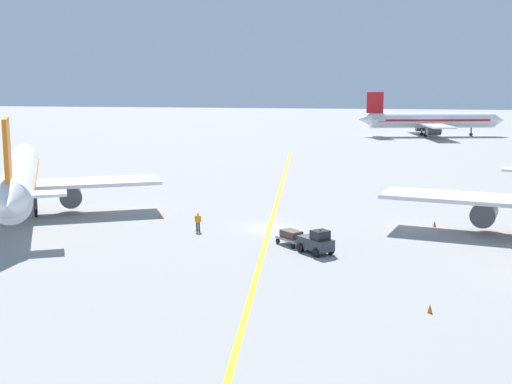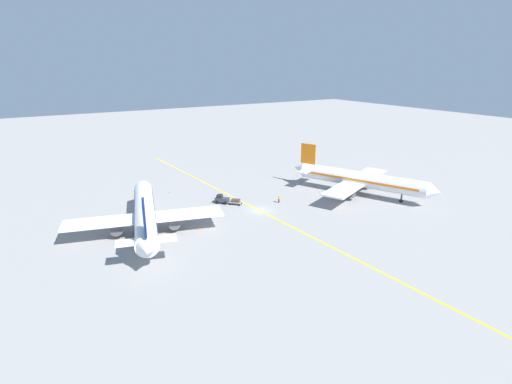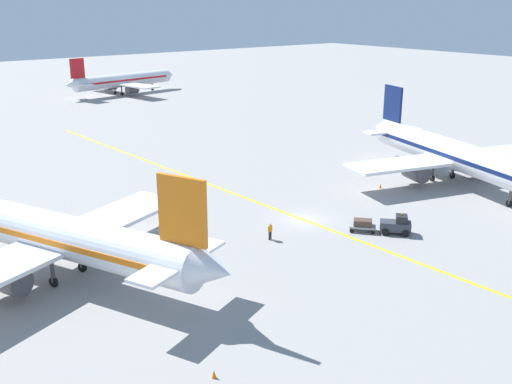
{
  "view_description": "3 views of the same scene",
  "coord_description": "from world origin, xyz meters",
  "px_view_note": "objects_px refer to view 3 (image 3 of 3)",
  "views": [
    {
      "loc": [
        7.26,
        -63.68,
        14.5
      ],
      "look_at": [
        -0.5,
        -5.7,
        4.34
      ],
      "focal_mm": 50.0,
      "sensor_mm": 36.0,
      "label": 1
    },
    {
      "loc": [
        41.75,
        66.79,
        29.67
      ],
      "look_at": [
        0.34,
        -1.1,
        3.92
      ],
      "focal_mm": 28.0,
      "sensor_mm": 36.0,
      "label": 2
    },
    {
      "loc": [
        -40.12,
        -44.25,
        22.12
      ],
      "look_at": [
        -4.45,
        2.45,
        3.33
      ],
      "focal_mm": 42.0,
      "sensor_mm": 36.0,
      "label": 3
    }
  ],
  "objects_px": {
    "airplane_distant_taxiing": "(122,81)",
    "traffic_cone_mid_apron": "(214,374)",
    "baggage_cart_trailing": "(363,224)",
    "ground_crew_worker": "(270,231)",
    "airplane_adjacent_stand": "(453,155)",
    "traffic_cone_far_edge": "(380,186)",
    "baggage_tug_dark": "(396,225)",
    "traffic_cone_near_nose": "(199,233)",
    "airplane_at_gate": "(51,234)"
  },
  "relations": [
    {
      "from": "airplane_at_gate",
      "to": "traffic_cone_far_edge",
      "type": "relative_size",
      "value": 61.4
    },
    {
      "from": "airplane_distant_taxiing",
      "to": "ground_crew_worker",
      "type": "distance_m",
      "value": 101.36
    },
    {
      "from": "ground_crew_worker",
      "to": "traffic_cone_mid_apron",
      "type": "xyz_separation_m",
      "value": [
        -16.75,
        -15.41,
        -0.63
      ]
    },
    {
      "from": "airplane_adjacent_stand",
      "to": "baggage_cart_trailing",
      "type": "height_order",
      "value": "airplane_adjacent_stand"
    },
    {
      "from": "baggage_cart_trailing",
      "to": "ground_crew_worker",
      "type": "distance_m",
      "value": 9.62
    },
    {
      "from": "airplane_adjacent_stand",
      "to": "baggage_cart_trailing",
      "type": "distance_m",
      "value": 22.06
    },
    {
      "from": "airplane_adjacent_stand",
      "to": "traffic_cone_near_nose",
      "type": "distance_m",
      "value": 35.43
    },
    {
      "from": "baggage_cart_trailing",
      "to": "traffic_cone_far_edge",
      "type": "bearing_deg",
      "value": 34.8
    },
    {
      "from": "airplane_adjacent_stand",
      "to": "baggage_tug_dark",
      "type": "bearing_deg",
      "value": -159.17
    },
    {
      "from": "airplane_at_gate",
      "to": "traffic_cone_far_edge",
      "type": "height_order",
      "value": "airplane_at_gate"
    },
    {
      "from": "baggage_tug_dark",
      "to": "traffic_cone_near_nose",
      "type": "bearing_deg",
      "value": 144.01
    },
    {
      "from": "traffic_cone_far_edge",
      "to": "airplane_distant_taxiing",
      "type": "bearing_deg",
      "value": 84.35
    },
    {
      "from": "traffic_cone_mid_apron",
      "to": "traffic_cone_far_edge",
      "type": "relative_size",
      "value": 1.0
    },
    {
      "from": "baggage_cart_trailing",
      "to": "ground_crew_worker",
      "type": "xyz_separation_m",
      "value": [
        -8.78,
        3.93,
        0.15
      ]
    },
    {
      "from": "baggage_tug_dark",
      "to": "traffic_cone_far_edge",
      "type": "relative_size",
      "value": 5.88
    },
    {
      "from": "airplane_adjacent_stand",
      "to": "ground_crew_worker",
      "type": "distance_m",
      "value": 30.24
    },
    {
      "from": "ground_crew_worker",
      "to": "traffic_cone_mid_apron",
      "type": "bearing_deg",
      "value": -137.37
    },
    {
      "from": "traffic_cone_near_nose",
      "to": "traffic_cone_far_edge",
      "type": "xyz_separation_m",
      "value": [
        26.32,
        -0.3,
        0.0
      ]
    },
    {
      "from": "airplane_distant_taxiing",
      "to": "traffic_cone_mid_apron",
      "type": "distance_m",
      "value": 121.64
    },
    {
      "from": "airplane_adjacent_stand",
      "to": "traffic_cone_near_nose",
      "type": "height_order",
      "value": "airplane_adjacent_stand"
    },
    {
      "from": "baggage_cart_trailing",
      "to": "airplane_at_gate",
      "type": "bearing_deg",
      "value": 162.54
    },
    {
      "from": "airplane_adjacent_stand",
      "to": "traffic_cone_far_edge",
      "type": "relative_size",
      "value": 63.65
    },
    {
      "from": "baggage_cart_trailing",
      "to": "traffic_cone_near_nose",
      "type": "xyz_separation_m",
      "value": [
        -13.68,
        9.08,
        -0.49
      ]
    },
    {
      "from": "ground_crew_worker",
      "to": "baggage_cart_trailing",
      "type": "bearing_deg",
      "value": -24.13
    },
    {
      "from": "airplane_distant_taxiing",
      "to": "traffic_cone_far_edge",
      "type": "xyz_separation_m",
      "value": [
        -9.08,
        -91.79,
        -3.06
      ]
    },
    {
      "from": "airplane_at_gate",
      "to": "ground_crew_worker",
      "type": "distance_m",
      "value": 20.18
    },
    {
      "from": "airplane_at_gate",
      "to": "traffic_cone_near_nose",
      "type": "height_order",
      "value": "airplane_at_gate"
    },
    {
      "from": "airplane_distant_taxiing",
      "to": "baggage_tug_dark",
      "type": "bearing_deg",
      "value": -100.72
    },
    {
      "from": "airplane_at_gate",
      "to": "airplane_distant_taxiing",
      "type": "bearing_deg",
      "value": 61.47
    },
    {
      "from": "airplane_distant_taxiing",
      "to": "ground_crew_worker",
      "type": "xyz_separation_m",
      "value": [
        -30.49,
        -96.64,
        -2.43
      ]
    },
    {
      "from": "baggage_tug_dark",
      "to": "traffic_cone_near_nose",
      "type": "height_order",
      "value": "baggage_tug_dark"
    },
    {
      "from": "baggage_cart_trailing",
      "to": "traffic_cone_mid_apron",
      "type": "distance_m",
      "value": 27.99
    },
    {
      "from": "airplane_at_gate",
      "to": "traffic_cone_far_edge",
      "type": "xyz_separation_m",
      "value": [
        40.78,
        -0.07,
        -3.43
      ]
    },
    {
      "from": "traffic_cone_far_edge",
      "to": "ground_crew_worker",
      "type": "bearing_deg",
      "value": -167.23
    },
    {
      "from": "airplane_at_gate",
      "to": "airplane_adjacent_stand",
      "type": "height_order",
      "value": "same"
    },
    {
      "from": "airplane_at_gate",
      "to": "traffic_cone_near_nose",
      "type": "distance_m",
      "value": 14.87
    },
    {
      "from": "airplane_at_gate",
      "to": "ground_crew_worker",
      "type": "xyz_separation_m",
      "value": [
        19.37,
        -4.92,
        -2.8
      ]
    },
    {
      "from": "baggage_tug_dark",
      "to": "baggage_cart_trailing",
      "type": "distance_m",
      "value": 3.3
    },
    {
      "from": "airplane_adjacent_stand",
      "to": "baggage_cart_trailing",
      "type": "xyz_separation_m",
      "value": [
        -21.32,
        -4.82,
        -2.95
      ]
    },
    {
      "from": "baggage_tug_dark",
      "to": "baggage_cart_trailing",
      "type": "xyz_separation_m",
      "value": [
        -2.2,
        2.45,
        -0.14
      ]
    },
    {
      "from": "baggage_tug_dark",
      "to": "traffic_cone_far_edge",
      "type": "xyz_separation_m",
      "value": [
        10.43,
        11.24,
        -0.63
      ]
    },
    {
      "from": "baggage_tug_dark",
      "to": "traffic_cone_mid_apron",
      "type": "distance_m",
      "value": 29.17
    },
    {
      "from": "ground_crew_worker",
      "to": "airplane_adjacent_stand",
      "type": "bearing_deg",
      "value": 1.69
    },
    {
      "from": "baggage_tug_dark",
      "to": "airplane_distant_taxiing",
      "type": "bearing_deg",
      "value": 79.28
    },
    {
      "from": "airplane_distant_taxiing",
      "to": "baggage_cart_trailing",
      "type": "bearing_deg",
      "value": -102.19
    },
    {
      "from": "airplane_adjacent_stand",
      "to": "traffic_cone_far_edge",
      "type": "distance_m",
      "value": 10.15
    },
    {
      "from": "airplane_distant_taxiing",
      "to": "traffic_cone_far_edge",
      "type": "bearing_deg",
      "value": -95.65
    },
    {
      "from": "baggage_cart_trailing",
      "to": "traffic_cone_near_nose",
      "type": "distance_m",
      "value": 16.43
    },
    {
      "from": "baggage_tug_dark",
      "to": "traffic_cone_far_edge",
      "type": "height_order",
      "value": "baggage_tug_dark"
    },
    {
      "from": "traffic_cone_near_nose",
      "to": "traffic_cone_far_edge",
      "type": "height_order",
      "value": "same"
    }
  ]
}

